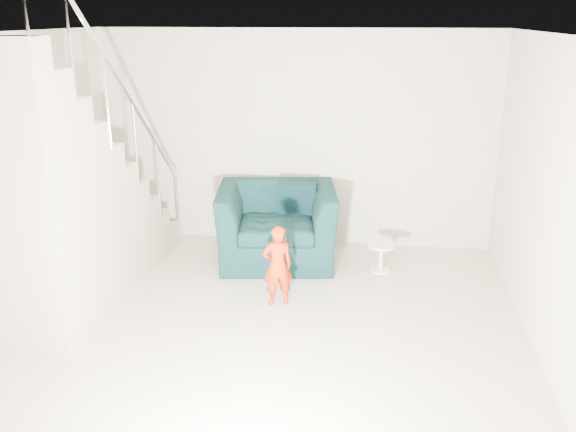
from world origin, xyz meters
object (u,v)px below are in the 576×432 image
at_px(armchair, 277,224).
at_px(staircase, 63,217).
at_px(side_table, 381,252).
at_px(toddler, 277,266).

bearing_deg(armchair, staircase, -149.95).
xyz_separation_m(armchair, side_table, (1.25, -0.18, -0.22)).
distance_m(side_table, staircase, 3.49).
bearing_deg(side_table, toddler, -136.13).
distance_m(toddler, staircase, 2.18).
xyz_separation_m(toddler, staircase, (-2.09, -0.31, 0.52)).
relative_size(armchair, toddler, 1.63).
distance_m(armchair, toddler, 1.21).
bearing_deg(toddler, staircase, -13.97).
bearing_deg(side_table, staircase, -157.14).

